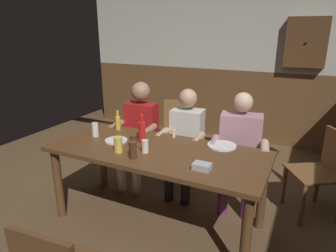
% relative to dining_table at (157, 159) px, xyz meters
% --- Properties ---
extents(ground_plane, '(6.49, 6.49, 0.00)m').
position_rel_dining_table_xyz_m(ground_plane, '(0.00, 0.04, -0.67)').
color(ground_plane, brown).
extents(back_wall_upper, '(5.41, 0.12, 1.42)m').
position_rel_dining_table_xyz_m(back_wall_upper, '(0.00, 2.73, 1.22)').
color(back_wall_upper, beige).
extents(back_wall_wainscot, '(5.41, 0.12, 1.17)m').
position_rel_dining_table_xyz_m(back_wall_wainscot, '(0.00, 2.73, -0.08)').
color(back_wall_wainscot, brown).
rests_on(back_wall_wainscot, ground_plane).
extents(dining_table, '(1.99, 0.86, 0.77)m').
position_rel_dining_table_xyz_m(dining_table, '(0.00, 0.00, 0.00)').
color(dining_table, brown).
rests_on(dining_table, ground_plane).
extents(person_0, '(0.53, 0.56, 1.23)m').
position_rel_dining_table_xyz_m(person_0, '(-0.59, 0.65, 0.01)').
color(person_0, '#AD1919').
rests_on(person_0, ground_plane).
extents(person_1, '(0.51, 0.55, 1.20)m').
position_rel_dining_table_xyz_m(person_1, '(0.01, 0.66, -0.01)').
color(person_1, silver).
rests_on(person_1, ground_plane).
extents(person_2, '(0.60, 0.59, 1.21)m').
position_rel_dining_table_xyz_m(person_2, '(0.61, 0.67, 0.01)').
color(person_2, '#B78493').
rests_on(person_2, ground_plane).
extents(chair_empty_near_right, '(0.55, 0.55, 0.88)m').
position_rel_dining_table_xyz_m(chair_empty_near_right, '(-0.41, 1.34, -0.19)').
color(chair_empty_near_right, brown).
rests_on(chair_empty_near_right, ground_plane).
extents(chair_empty_near_left, '(0.61, 0.61, 0.88)m').
position_rel_dining_table_xyz_m(chair_empty_near_left, '(1.40, 0.86, -0.19)').
color(chair_empty_near_left, brown).
rests_on(chair_empty_near_left, ground_plane).
extents(table_candle, '(0.04, 0.04, 0.08)m').
position_rel_dining_table_xyz_m(table_candle, '(0.01, 0.35, 0.14)').
color(table_candle, '#F9E08C').
rests_on(table_candle, dining_table).
extents(condiment_caddy, '(0.14, 0.10, 0.05)m').
position_rel_dining_table_xyz_m(condiment_caddy, '(0.51, -0.21, 0.13)').
color(condiment_caddy, '#B2B7BC').
rests_on(condiment_caddy, dining_table).
extents(plate_0, '(0.27, 0.27, 0.01)m').
position_rel_dining_table_xyz_m(plate_0, '(0.51, 0.33, 0.11)').
color(plate_0, white).
rests_on(plate_0, dining_table).
extents(plate_1, '(0.22, 0.22, 0.01)m').
position_rel_dining_table_xyz_m(plate_1, '(-0.45, 0.01, 0.11)').
color(plate_1, white).
rests_on(plate_1, dining_table).
extents(bottle_0, '(0.07, 0.07, 0.28)m').
position_rel_dining_table_xyz_m(bottle_0, '(-0.22, 0.10, 0.21)').
color(bottle_0, red).
rests_on(bottle_0, dining_table).
extents(bottle_1, '(0.06, 0.06, 0.21)m').
position_rel_dining_table_xyz_m(bottle_1, '(-0.64, 0.31, 0.19)').
color(bottle_1, gold).
rests_on(bottle_1, dining_table).
extents(pint_glass_0, '(0.08, 0.08, 0.14)m').
position_rel_dining_table_xyz_m(pint_glass_0, '(-0.27, -0.21, 0.17)').
color(pint_glass_0, '#E5C64C').
rests_on(pint_glass_0, dining_table).
extents(pint_glass_1, '(0.07, 0.07, 0.15)m').
position_rel_dining_table_xyz_m(pint_glass_1, '(-0.09, -0.26, 0.18)').
color(pint_glass_1, '#4C2D19').
rests_on(pint_glass_1, dining_table).
extents(pint_glass_2, '(0.07, 0.07, 0.14)m').
position_rel_dining_table_xyz_m(pint_glass_2, '(-0.73, 0.03, 0.17)').
color(pint_glass_2, white).
rests_on(pint_glass_2, dining_table).
extents(pint_glass_3, '(0.07, 0.07, 0.12)m').
position_rel_dining_table_xyz_m(pint_glass_3, '(-0.21, -0.06, 0.16)').
color(pint_glass_3, '#4C2D19').
rests_on(pint_glass_3, dining_table).
extents(pint_glass_4, '(0.06, 0.06, 0.12)m').
position_rel_dining_table_xyz_m(pint_glass_4, '(-0.05, -0.11, 0.16)').
color(pint_glass_4, white).
rests_on(pint_glass_4, dining_table).
extents(wall_dart_cabinet, '(0.56, 0.15, 0.70)m').
position_rel_dining_table_xyz_m(wall_dart_cabinet, '(1.03, 2.60, 0.97)').
color(wall_dart_cabinet, brown).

